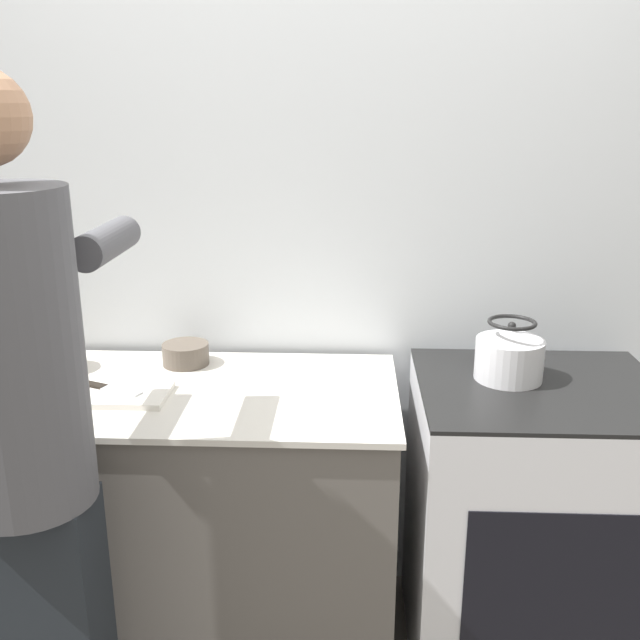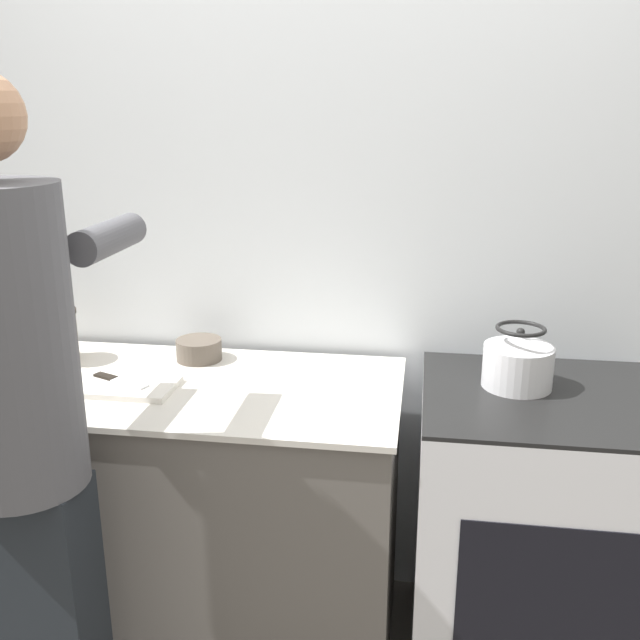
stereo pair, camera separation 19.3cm
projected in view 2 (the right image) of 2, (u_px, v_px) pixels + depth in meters
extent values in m
cube|color=silver|center=(327.00, 234.00, 2.35)|extent=(8.00, 0.05, 2.60)
cube|color=#5B5651|center=(189.00, 515.00, 2.30)|extent=(1.31, 0.63, 0.88)
cube|color=beige|center=(181.00, 386.00, 2.17)|extent=(1.34, 0.66, 0.02)
cube|color=silver|center=(536.00, 540.00, 2.14)|extent=(0.71, 0.63, 0.92)
cube|color=black|center=(551.00, 397.00, 2.00)|extent=(0.71, 0.63, 0.01)
cube|color=black|center=(555.00, 595.00, 1.83)|extent=(0.50, 0.01, 0.40)
cube|color=black|center=(46.00, 630.00, 1.82)|extent=(0.27, 0.17, 0.85)
cylinder|color=#4C4C51|center=(7.00, 342.00, 1.59)|extent=(0.30, 0.30, 0.71)
cylinder|color=#4C4C51|center=(13.00, 235.00, 1.82)|extent=(0.08, 0.30, 0.08)
cylinder|color=#4C4C51|center=(108.00, 238.00, 1.79)|extent=(0.08, 0.30, 0.08)
cube|color=silver|center=(112.00, 386.00, 2.12)|extent=(0.38, 0.18, 0.02)
cube|color=silver|center=(130.00, 383.00, 2.11)|extent=(0.13, 0.08, 0.01)
cube|color=black|center=(106.00, 377.00, 2.16)|extent=(0.08, 0.06, 0.01)
cylinder|color=silver|center=(518.00, 366.00, 2.04)|extent=(0.20, 0.20, 0.12)
cone|color=silver|center=(520.00, 341.00, 2.02)|extent=(0.16, 0.16, 0.03)
sphere|color=black|center=(521.00, 332.00, 2.01)|extent=(0.02, 0.02, 0.02)
torus|color=black|center=(521.00, 329.00, 2.01)|extent=(0.14, 0.14, 0.01)
cylinder|color=brown|center=(199.00, 349.00, 2.35)|extent=(0.15, 0.15, 0.07)
cylinder|color=#756047|center=(55.00, 337.00, 2.33)|extent=(0.14, 0.14, 0.16)
cylinder|color=#28231E|center=(52.00, 312.00, 2.31)|extent=(0.15, 0.15, 0.01)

